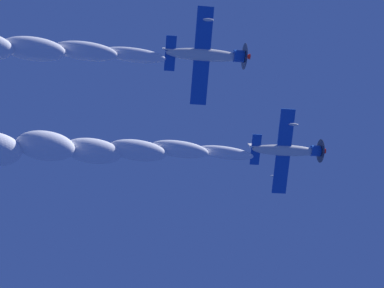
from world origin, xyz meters
name	(u,v)px	position (x,y,z in m)	size (l,w,h in m)	color
airplane_lead	(288,150)	(1.46, 3.95, 57.93)	(8.15, 8.16, 3.91)	silver
airplane_left_wingman	(207,55)	(3.37, 18.49, 56.49)	(8.15, 8.13, 3.97)	silver
smoke_trail_lead	(36,150)	(22.89, 18.56, 54.65)	(29.30, 21.34, 6.91)	white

